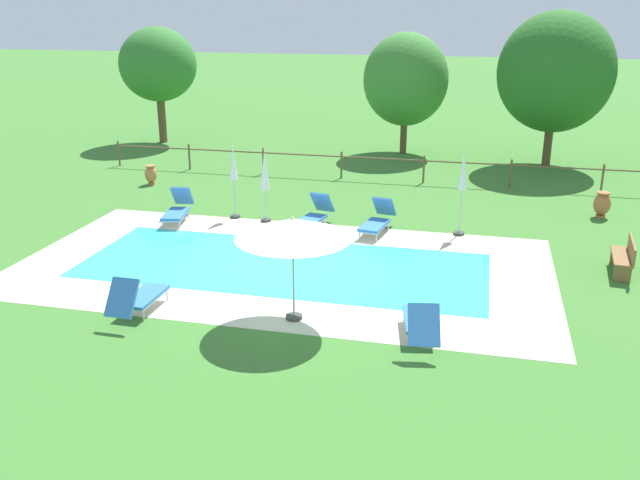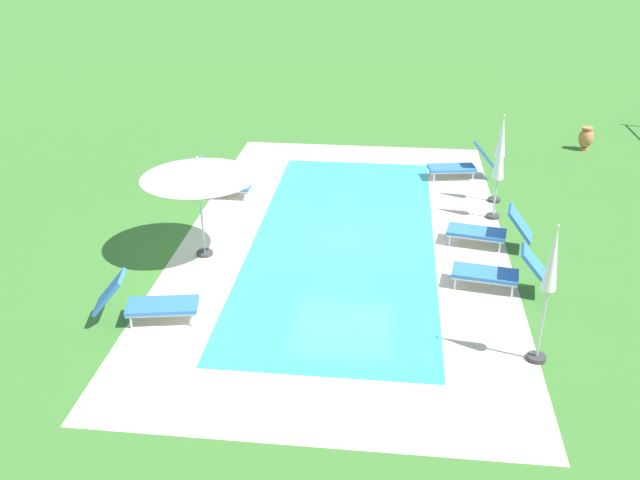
# 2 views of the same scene
# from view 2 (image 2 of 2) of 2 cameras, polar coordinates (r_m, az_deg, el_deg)

# --- Properties ---
(ground_plane) EXTENTS (160.00, 160.00, 0.00)m
(ground_plane) POSITION_cam_2_polar(r_m,az_deg,el_deg) (15.90, 1.97, 0.09)
(ground_plane) COLOR #3D752D
(pool_deck_paving) EXTENTS (13.60, 7.34, 0.01)m
(pool_deck_paving) POSITION_cam_2_polar(r_m,az_deg,el_deg) (15.90, 1.97, 0.10)
(pool_deck_paving) COLOR beige
(pool_deck_paving) RESTS_ON ground
(swimming_pool_water) EXTENTS (10.38, 4.12, 0.01)m
(swimming_pool_water) POSITION_cam_2_polar(r_m,az_deg,el_deg) (15.90, 1.97, 0.10)
(swimming_pool_water) COLOR #38C6D1
(swimming_pool_water) RESTS_ON ground
(pool_coping_rim) EXTENTS (10.86, 4.60, 0.01)m
(pool_coping_rim) POSITION_cam_2_polar(r_m,az_deg,el_deg) (15.89, 1.98, 0.11)
(pool_coping_rim) COLOR beige
(pool_coping_rim) RESTS_ON ground
(sun_lounger_north_near_steps) EXTENTS (0.94, 1.93, 0.99)m
(sun_lounger_north_near_steps) POSITION_cam_2_polar(r_m,az_deg,el_deg) (15.85, 13.80, 0.80)
(sun_lounger_north_near_steps) COLOR #3370BC
(sun_lounger_north_near_steps) RESTS_ON ground
(sun_lounger_north_mid) EXTENTS (0.93, 1.95, 0.98)m
(sun_lounger_north_mid) POSITION_cam_2_polar(r_m,az_deg,el_deg) (13.07, -14.11, -5.02)
(sun_lounger_north_mid) COLOR #3370BC
(sun_lounger_north_mid) RESTS_ON ground
(sun_lounger_north_far) EXTENTS (0.92, 1.94, 0.98)m
(sun_lounger_north_far) POSITION_cam_2_polar(r_m,az_deg,el_deg) (19.75, 11.62, 6.11)
(sun_lounger_north_far) COLOR #3370BC
(sun_lounger_north_far) RESTS_ON ground
(sun_lounger_north_end) EXTENTS (0.63, 1.84, 1.01)m
(sun_lounger_north_end) POSITION_cam_2_polar(r_m,az_deg,el_deg) (18.30, -8.59, 4.76)
(sun_lounger_north_end) COLOR #3370BC
(sun_lounger_north_end) RESTS_ON ground
(sun_lounger_south_near_corner) EXTENTS (0.89, 1.95, 0.97)m
(sun_lounger_south_near_corner) POSITION_cam_2_polar(r_m,az_deg,el_deg) (14.14, 14.63, -2.55)
(sun_lounger_south_near_corner) COLOR #3370BC
(sun_lounger_south_near_corner) RESTS_ON ground
(patio_umbrella_open_foreground) EXTENTS (2.43, 2.43, 2.28)m
(patio_umbrella_open_foreground) POSITION_cam_2_polar(r_m,az_deg,el_deg) (14.59, -10.08, 5.87)
(patio_umbrella_open_foreground) COLOR #383838
(patio_umbrella_open_foreground) RESTS_ON ground
(patio_umbrella_closed_row_west) EXTENTS (0.32, 0.32, 2.54)m
(patio_umbrella_closed_row_west) POSITION_cam_2_polar(r_m,az_deg,el_deg) (11.56, 18.56, -2.49)
(patio_umbrella_closed_row_west) COLOR #383838
(patio_umbrella_closed_row_west) RESTS_ON ground
(patio_umbrella_closed_row_mid_west) EXTENTS (0.32, 0.32, 2.31)m
(patio_umbrella_closed_row_mid_west) POSITION_cam_2_polar(r_m,az_deg,el_deg) (17.97, 14.74, 7.68)
(patio_umbrella_closed_row_mid_west) COLOR #383838
(patio_umbrella_closed_row_mid_west) RESTS_ON ground
(patio_umbrella_closed_row_centre) EXTENTS (0.32, 0.32, 2.28)m
(patio_umbrella_closed_row_centre) POSITION_cam_2_polar(r_m,az_deg,el_deg) (16.96, 14.64, 6.41)
(patio_umbrella_closed_row_centre) COLOR #383838
(patio_umbrella_closed_row_centre) RESTS_ON ground
(terracotta_urn_near_fence) EXTENTS (0.44, 0.44, 0.73)m
(terracotta_urn_near_fence) POSITION_cam_2_polar(r_m,az_deg,el_deg) (23.23, 21.15, 7.90)
(terracotta_urn_near_fence) COLOR #C67547
(terracotta_urn_near_fence) RESTS_ON ground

